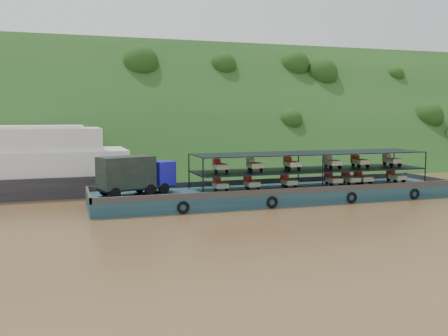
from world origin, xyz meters
name	(u,v)px	position (x,y,z in m)	size (l,w,h in m)	color
ground	(255,206)	(0.00, 0.00, 0.00)	(160.00, 160.00, 0.00)	brown
hillside	(172,166)	(0.00, 36.00, 0.00)	(140.00, 28.00, 28.00)	#143312
cargo_barge	(266,189)	(1.85, 1.97, 1.15)	(35.00, 7.18, 4.61)	#12323F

